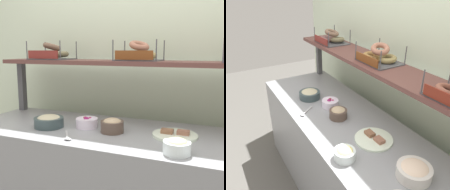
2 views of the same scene
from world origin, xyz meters
TOP-DOWN VIEW (x-y plane):
  - back_wall at (0.00, 0.55)m, footprint 3.38×0.06m
  - shelf_riser_left at (-1.03, 0.27)m, footprint 0.05×0.05m
  - upper_shelf at (0.00, 0.27)m, footprint 2.14×0.32m
  - bowl_egg_salad at (0.35, -0.24)m, footprint 0.13×0.13m
  - bowl_tuna_salad at (-0.51, -0.09)m, footprint 0.19×0.19m
  - bowl_hummus at (-0.08, -0.03)m, footprint 0.14×0.14m
  - bowl_beet_salad at (-0.27, -0.00)m, footprint 0.14×0.14m
  - serving_plate_white at (0.29, 0.03)m, footprint 0.26×0.26m
  - serving_spoon_near_plate at (-0.27, -0.24)m, footprint 0.12×0.15m
  - bagel_basket_poppy at (-0.71, 0.26)m, footprint 0.31×0.25m
  - bagel_basket_everything at (-0.01, 0.28)m, footprint 0.31×0.25m

SIDE VIEW (x-z plane):
  - serving_spoon_near_plate at x=-0.27m, z-range 0.85..0.86m
  - serving_plate_white at x=0.29m, z-range 0.84..0.88m
  - bowl_beet_salad at x=-0.27m, z-range 0.85..0.92m
  - bowl_egg_salad at x=0.35m, z-range 0.85..0.93m
  - bowl_tuna_salad at x=-0.51m, z-range 0.85..0.93m
  - bowl_hummus at x=-0.08m, z-range 0.85..0.94m
  - shelf_riser_left at x=-1.03m, z-range 0.85..1.25m
  - back_wall at x=0.00m, z-range 0.00..2.40m
  - upper_shelf at x=0.00m, z-range 1.25..1.28m
  - bagel_basket_poppy at x=-0.71m, z-range 1.26..1.40m
  - bagel_basket_everything at x=-0.01m, z-range 1.25..1.40m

